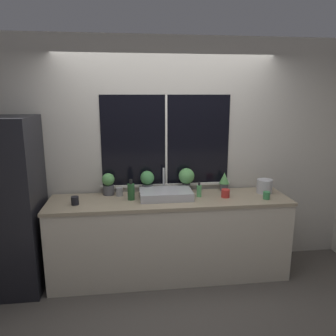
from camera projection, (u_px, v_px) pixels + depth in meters
name	position (u px, v px, depth m)	size (l,w,h in m)	color
ground_plane	(173.00, 289.00, 3.54)	(14.00, 14.00, 0.00)	#4C4742
wall_back	(166.00, 155.00, 3.90)	(8.00, 0.09, 2.70)	#BCB7AD
wall_right	(309.00, 142.00, 4.97)	(0.06, 7.00, 2.70)	#BCB7AD
counter	(170.00, 237.00, 3.73)	(2.67, 0.64, 0.93)	beige
refrigerator	(9.00, 206.00, 3.41)	(0.63, 0.70, 1.85)	black
sink	(166.00, 194.00, 3.64)	(0.58, 0.41, 0.30)	#ADADB2
potted_plant_far_left	(108.00, 183.00, 3.75)	(0.14, 0.14, 0.25)	#4C4C51
potted_plant_center_left	(147.00, 181.00, 3.80)	(0.16, 0.16, 0.27)	#4C4C51
potted_plant_center_right	(186.00, 177.00, 3.85)	(0.19, 0.19, 0.29)	#4C4C51
potted_plant_far_right	(224.00, 181.00, 3.92)	(0.12, 0.12, 0.22)	#4C4C51
soap_bottle	(199.00, 191.00, 3.69)	(0.05, 0.05, 0.17)	#519E5B
bottle_tall	(131.00, 191.00, 3.58)	(0.08, 0.08, 0.23)	#235128
mug_black	(75.00, 201.00, 3.42)	(0.08, 0.08, 0.09)	black
mug_grey	(119.00, 192.00, 3.72)	(0.08, 0.08, 0.10)	gray
mug_red	(225.00, 193.00, 3.67)	(0.09, 0.09, 0.09)	#B72D28
mug_green	(266.00, 195.00, 3.61)	(0.07, 0.07, 0.08)	#38844C
kettle	(265.00, 186.00, 3.83)	(0.18, 0.18, 0.18)	#B2B2B7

